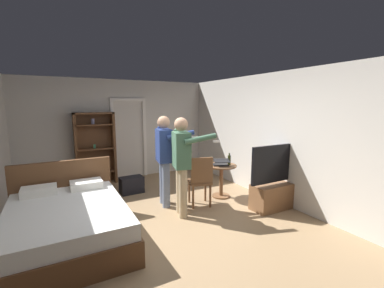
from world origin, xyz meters
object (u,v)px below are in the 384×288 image
bottle_on_table (229,160)px  suitcase_dark (132,185)px  bed (67,222)px  person_striped_shirt (165,154)px  bookshelf (95,145)px  laptop (221,163)px  person_blue_shirt (182,159)px  side_table (221,175)px  tv_flatscreen (275,189)px  wooden_chair (201,179)px

bottle_on_table → suitcase_dark: size_ratio=0.51×
bed → person_striped_shirt: 2.01m
bookshelf → laptop: 3.18m
bed → bottle_on_table: bed is taller
laptop → person_blue_shirt: size_ratio=0.24×
bookshelf → side_table: bearing=-46.0°
laptop → suitcase_dark: 2.06m
bed → bottle_on_table: bearing=6.9°
tv_flatscreen → bottle_on_table: 1.09m
bottle_on_table → person_striped_shirt: 1.40m
side_table → laptop: laptop is taller
tv_flatscreen → bottle_on_table: size_ratio=4.81×
laptop → suitcase_dark: size_ratio=0.85×
side_table → person_striped_shirt: person_striped_shirt is taller
bottle_on_table → tv_flatscreen: bearing=-66.0°
bookshelf → bottle_on_table: (2.35, -2.36, -0.16)m
bed → bookshelf: (0.79, 2.74, 0.66)m
laptop → bottle_on_table: 0.20m
wooden_chair → bookshelf: bearing=121.5°
bed → person_blue_shirt: person_blue_shirt is taller
tv_flatscreen → wooden_chair: bearing=148.1°
laptop → wooden_chair: size_ratio=0.43×
bed → side_table: size_ratio=2.95×
person_striped_shirt → bookshelf: bearing=114.6°
side_table → bottle_on_table: bottle_on_table is taller
bottle_on_table → person_blue_shirt: bearing=-165.2°
wooden_chair → person_blue_shirt: 0.70m
wooden_chair → person_blue_shirt: bearing=-160.1°
side_table → laptop: (-0.05, -0.04, 0.28)m
bottle_on_table → person_blue_shirt: size_ratio=0.15×
bed → person_striped_shirt: bearing=19.0°
tv_flatscreen → laptop: size_ratio=2.90×
tv_flatscreen → side_table: size_ratio=1.76×
wooden_chair → tv_flatscreen: bearing=-31.9°
bed → bottle_on_table: size_ratio=8.03×
bookshelf → wooden_chair: (1.55, -2.53, -0.42)m
bed → laptop: bearing=8.1°
bed → tv_flatscreen: tv_flatscreen is taller
bookshelf → side_table: size_ratio=2.54×
wooden_chair → suitcase_dark: size_ratio=1.96×
bottle_on_table → suitcase_dark: bottle_on_table is taller
side_table → laptop: 0.29m
bottle_on_table → laptop: bearing=167.9°
suitcase_dark → bookshelf: bearing=114.4°
side_table → laptop: bearing=-139.4°
bottle_on_table → bookshelf: bearing=134.8°
bottle_on_table → person_blue_shirt: 1.34m
side_table → wooden_chair: wooden_chair is taller
laptop → suitcase_dark: laptop is taller
person_blue_shirt → suitcase_dark: size_ratio=3.48×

